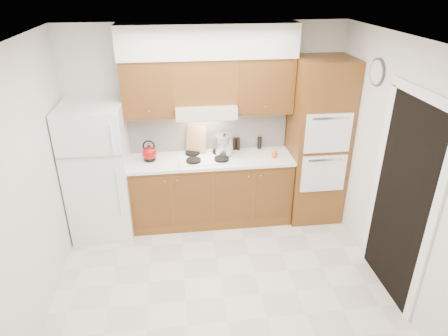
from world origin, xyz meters
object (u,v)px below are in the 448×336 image
(fridge, at_px, (99,171))
(stock_pot, at_px, (224,145))
(kettle, at_px, (149,153))
(oven_cabinet, at_px, (317,142))

(fridge, relative_size, stock_pot, 7.14)
(kettle, bearing_deg, oven_cabinet, 21.98)
(oven_cabinet, xyz_separation_m, kettle, (-2.20, 0.04, -0.06))
(fridge, bearing_deg, stock_pot, 4.42)
(fridge, xyz_separation_m, kettle, (0.64, 0.07, 0.18))
(oven_cabinet, distance_m, stock_pot, 1.23)
(fridge, distance_m, oven_cabinet, 2.86)
(fridge, relative_size, oven_cabinet, 0.78)
(kettle, bearing_deg, stock_pot, 26.04)
(fridge, height_order, kettle, fridge)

